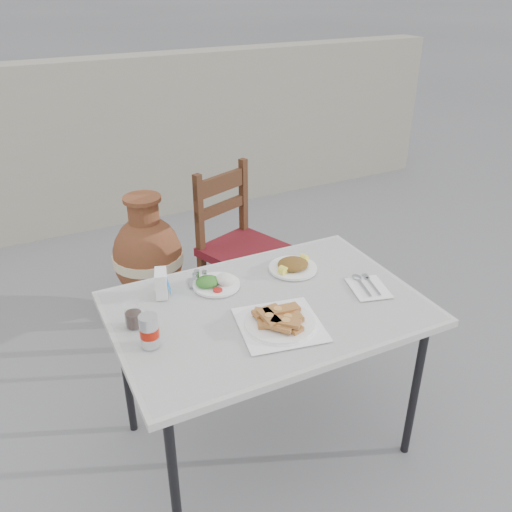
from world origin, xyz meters
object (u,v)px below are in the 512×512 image
salad_rice_plate (216,282)px  chair (240,246)px  terracotta_urn (148,258)px  condiment_caddy (199,279)px  salad_chopped_plate (293,266)px  pide_plate (280,319)px  cafe_table (268,315)px  napkin_holder (161,283)px  cola_glass (133,316)px  soda_can (149,331)px

salad_rice_plate → chair: 0.82m
chair → terracotta_urn: size_ratio=1.25×
condiment_caddy → terracotta_urn: (0.06, 0.94, -0.38)m
salad_chopped_plate → pide_plate: bearing=-127.4°
cafe_table → napkin_holder: napkin_holder is taller
condiment_caddy → chair: (0.47, 0.62, -0.25)m
pide_plate → napkin_holder: napkin_holder is taller
cafe_table → chair: 0.94m
chair → cafe_table: bearing=-129.2°
cola_glass → salad_rice_plate: bearing=17.6°
salad_rice_plate → cola_glass: cola_glass is taller
pide_plate → soda_can: size_ratio=2.91×
cola_glass → chair: (0.77, 0.77, -0.27)m
cafe_table → chair: chair is taller
cafe_table → terracotta_urn: size_ratio=1.64×
condiment_caddy → chair: chair is taller
salad_rice_plate → salad_chopped_plate: salad_rice_plate is taller
cafe_table → salad_rice_plate: bearing=119.1°
salad_rice_plate → terracotta_urn: 1.06m
salad_rice_plate → terracotta_urn: (0.01, 0.99, -0.37)m
soda_can → cola_glass: size_ratio=1.27×
napkin_holder → chair: (0.62, 0.63, -0.28)m
chair → napkin_holder: bearing=-154.5°
napkin_holder → cafe_table: bearing=-17.5°
cafe_table → condiment_caddy: 0.31m
soda_can → napkin_holder: soda_can is taller
cafe_table → pide_plate: 0.15m
condiment_caddy → terracotta_urn: condiment_caddy is taller
napkin_holder → condiment_caddy: 0.16m
soda_can → cola_glass: bearing=97.3°
salad_chopped_plate → cola_glass: 0.68m
pide_plate → salad_chopped_plate: size_ratio=1.67×
pide_plate → terracotta_urn: bearing=93.6°
pide_plate → chair: chair is taller
soda_can → chair: bearing=50.1°
soda_can → terracotta_urn: size_ratio=0.16×
napkin_holder → condiment_caddy: (0.15, 0.01, -0.03)m
salad_rice_plate → salad_chopped_plate: size_ratio=0.93×
cafe_table → pide_plate: (-0.02, -0.13, 0.07)m
salad_chopped_plate → condiment_caddy: condiment_caddy is taller
pide_plate → soda_can: (-0.42, 0.09, 0.03)m
napkin_holder → chair: 0.93m
pide_plate → chair: bearing=71.8°
cola_glass → terracotta_urn: 1.22m
condiment_caddy → terracotta_urn: size_ratio=0.13×
cafe_table → terracotta_urn: 1.24m
napkin_holder → chair: chair is taller
condiment_caddy → terracotta_urn: 1.02m
chair → terracotta_urn: chair is taller
pide_plate → chair: 1.08m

